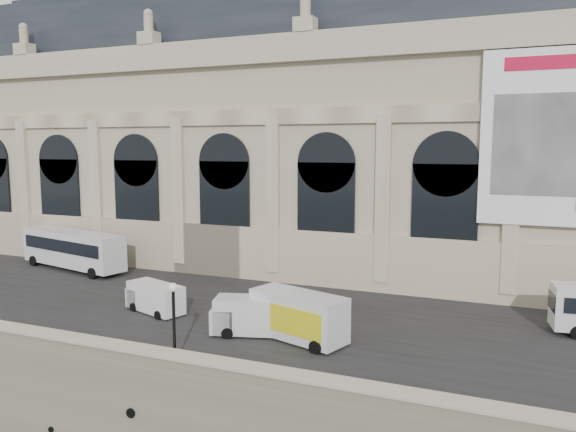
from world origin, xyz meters
name	(u,v)px	position (x,y,z in m)	size (l,w,h in m)	color
quay	(312,281)	(0.00, 35.00, 3.00)	(160.00, 70.00, 6.00)	gray
street	(222,303)	(0.00, 14.00, 6.03)	(160.00, 24.00, 0.06)	#2D2D2D
parapet	(108,352)	(0.00, 0.60, 6.62)	(160.00, 1.40, 1.21)	gray
museum	(248,134)	(-5.98, 30.86, 19.72)	(69.00, 18.70, 29.10)	#B9AA8E
bus_left	(73,248)	(-19.64, 18.75, 8.20)	(13.57, 5.65, 3.92)	silver
van_b	(153,297)	(-3.53, 9.84, 7.14)	(5.36, 3.39, 2.24)	white
van_c	(251,316)	(5.51, 8.08, 7.28)	(6.02, 3.64, 2.52)	silver
box_truck	(293,315)	(8.36, 8.42, 7.56)	(8.07, 4.68, 3.10)	silver
lamp_right	(174,325)	(3.85, 1.67, 8.40)	(0.49, 0.49, 4.83)	black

